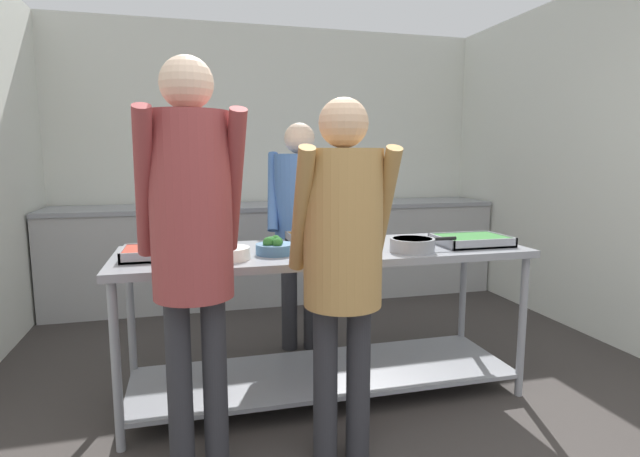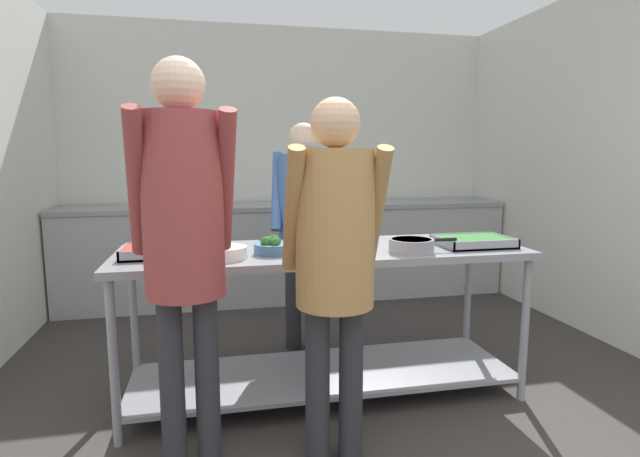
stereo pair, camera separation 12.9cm
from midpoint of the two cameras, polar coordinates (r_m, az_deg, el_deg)
name	(u,v)px [view 2 (the right image)]	position (r m, az deg, el deg)	size (l,w,h in m)	color
wall_rear	(283,162)	(5.16, -3.49, 7.65)	(4.36, 0.06, 2.65)	silver
wall_right	(614,164)	(4.28, 31.30, 6.36)	(0.06, 4.10, 2.65)	silver
back_counter	(290,251)	(4.88, -2.74, -2.55)	(4.20, 0.65, 0.92)	#A8A8A8
serving_counter	(324,296)	(2.88, 1.72, -7.73)	(2.27, 0.74, 0.86)	gray
serving_tray_greens	(159,251)	(2.71, -16.62, -2.51)	(0.37, 0.29, 0.05)	gray
plate_stack	(225,253)	(2.58, -9.39, -2.74)	(0.23, 0.23, 0.06)	white
broccoli_bowl	(273,247)	(2.66, -4.06, -2.11)	(0.20, 0.20, 0.10)	#3D668C
serving_tray_vegetables	(320,238)	(3.01, 1.27, -1.12)	(0.37, 0.28, 0.05)	gray
sauce_pan	(412,245)	(2.75, 11.77, -1.87)	(0.38, 0.24, 0.07)	gray
serving_tray_roast	(473,242)	(3.04, 18.29, -1.44)	(0.41, 0.31, 0.05)	gray
guest_serving_left	(335,244)	(2.14, 3.45, -1.83)	(0.44, 0.34, 1.62)	#2D2D33
guest_serving_right	(184,224)	(2.08, -13.62, 0.47)	(0.45, 0.37, 1.76)	#2D2D33
cook_behind_counter	(304,212)	(3.48, -0.81, 1.84)	(0.49, 0.39, 1.60)	#2D2D33
water_bottle	(366,190)	(5.01, 6.07, 4.35)	(0.07, 0.07, 0.26)	silver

